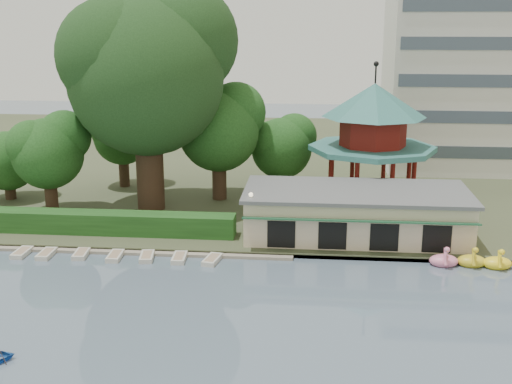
# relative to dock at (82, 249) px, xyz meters

# --- Properties ---
(ground_plane) EXTENTS (220.00, 220.00, 0.00)m
(ground_plane) POSITION_rel_dock_xyz_m (12.00, -17.20, -0.12)
(ground_plane) COLOR slate
(ground_plane) RESTS_ON ground
(shore) EXTENTS (220.00, 70.00, 0.40)m
(shore) POSITION_rel_dock_xyz_m (12.00, 34.80, 0.08)
(shore) COLOR #424930
(shore) RESTS_ON ground
(embankment) EXTENTS (220.00, 0.60, 0.30)m
(embankment) POSITION_rel_dock_xyz_m (12.00, 0.10, 0.03)
(embankment) COLOR gray
(embankment) RESTS_ON ground
(dock) EXTENTS (34.00, 1.60, 0.24)m
(dock) POSITION_rel_dock_xyz_m (0.00, 0.00, 0.00)
(dock) COLOR gray
(dock) RESTS_ON ground
(boathouse) EXTENTS (18.60, 9.39, 3.90)m
(boathouse) POSITION_rel_dock_xyz_m (22.00, 4.77, 2.25)
(boathouse) COLOR beige
(boathouse) RESTS_ON shore
(pavilion) EXTENTS (12.40, 12.40, 13.50)m
(pavilion) POSITION_rel_dock_xyz_m (24.00, 14.80, 7.36)
(pavilion) COLOR beige
(pavilion) RESTS_ON shore
(hedge) EXTENTS (30.00, 2.00, 1.80)m
(hedge) POSITION_rel_dock_xyz_m (-3.00, 3.30, 1.18)
(hedge) COLOR #21501C
(hedge) RESTS_ON shore
(lamp_post) EXTENTS (0.36, 0.36, 4.28)m
(lamp_post) POSITION_rel_dock_xyz_m (13.50, 1.80, 3.22)
(lamp_post) COLOR black
(lamp_post) RESTS_ON shore
(big_tree) EXTENTS (15.78, 14.70, 21.04)m
(big_tree) POSITION_rel_dock_xyz_m (3.20, 11.03, 13.78)
(big_tree) COLOR #3A281C
(big_tree) RESTS_ON shore
(small_trees) EXTENTS (39.23, 16.61, 11.61)m
(small_trees) POSITION_rel_dock_xyz_m (1.11, 14.45, 6.35)
(small_trees) COLOR #3A281C
(small_trees) RESTS_ON shore
(moored_rowboats) EXTENTS (27.44, 2.73, 0.36)m
(moored_rowboats) POSITION_rel_dock_xyz_m (-2.06, -1.42, 0.06)
(moored_rowboats) COLOR beige
(moored_rowboats) RESTS_ON ground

